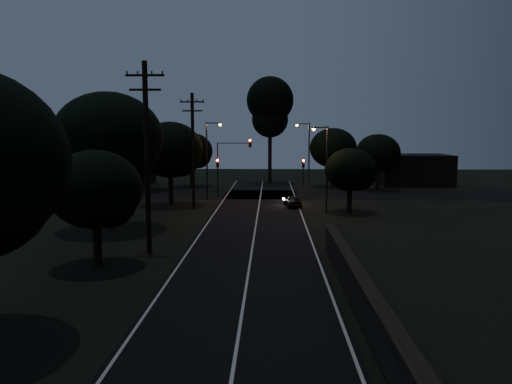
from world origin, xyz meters
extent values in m
plane|color=black|center=(0.00, 0.00, 0.00)|extent=(160.00, 160.00, 0.00)
cube|color=black|center=(0.00, 22.00, 0.01)|extent=(8.00, 70.00, 0.02)
cube|color=black|center=(0.00, 42.00, 0.01)|extent=(60.00, 8.00, 0.02)
cube|color=beige|center=(0.00, 22.00, 0.03)|extent=(0.12, 70.00, 0.01)
cube|color=beige|center=(-3.75, 22.00, 0.03)|extent=(0.12, 70.00, 0.01)
cube|color=beige|center=(3.75, 22.00, 0.03)|extent=(0.12, 70.00, 0.01)
cube|color=black|center=(4.60, 3.00, 0.75)|extent=(0.40, 26.00, 1.50)
cube|color=black|center=(4.60, 3.00, 1.55)|extent=(0.55, 26.00, 0.10)
cube|color=black|center=(8.00, 3.00, 0.60)|extent=(6.50, 26.00, 1.20)
cylinder|color=black|center=(-6.00, 15.00, 5.50)|extent=(0.30, 0.30, 11.00)
cube|color=black|center=(-6.00, 15.00, 10.20)|extent=(2.20, 0.12, 0.12)
cube|color=black|center=(-6.00, 15.00, 9.40)|extent=(1.80, 0.12, 0.12)
cylinder|color=black|center=(-6.00, 32.00, 5.25)|extent=(0.30, 0.30, 10.50)
cube|color=black|center=(-6.00, 32.00, 9.70)|extent=(2.20, 0.12, 0.12)
cube|color=black|center=(-6.00, 32.00, 8.90)|extent=(1.80, 0.12, 0.12)
cylinder|color=black|center=(-8.00, 12.00, 1.14)|extent=(0.44, 0.44, 2.28)
ellipsoid|color=black|center=(-8.00, 12.00, 4.09)|extent=(4.83, 4.83, 4.10)
sphere|color=black|center=(-7.15, 11.52, 3.60)|extent=(2.90, 2.90, 2.90)
cylinder|color=black|center=(-10.50, 22.00, 1.81)|extent=(0.44, 0.44, 3.62)
ellipsoid|color=black|center=(-10.50, 22.00, 6.55)|extent=(7.81, 7.81, 6.64)
sphere|color=black|center=(-9.13, 21.22, 5.77)|extent=(4.69, 4.69, 4.69)
cylinder|color=black|center=(-8.50, 34.00, 1.47)|extent=(0.44, 0.44, 2.95)
ellipsoid|color=black|center=(-8.50, 34.00, 5.31)|extent=(6.29, 6.29, 5.35)
sphere|color=black|center=(-7.40, 33.37, 4.68)|extent=(3.78, 3.78, 3.78)
cylinder|color=black|center=(-9.00, 50.00, 1.26)|extent=(0.44, 0.44, 2.53)
ellipsoid|color=black|center=(-9.00, 50.00, 4.56)|extent=(5.42, 5.42, 4.61)
sphere|color=black|center=(-8.05, 49.46, 4.02)|extent=(3.25, 3.25, 3.25)
cylinder|color=black|center=(-14.00, 46.00, 1.57)|extent=(0.44, 0.44, 3.14)
ellipsoid|color=black|center=(-14.00, 46.00, 5.62)|extent=(6.62, 6.62, 5.62)
sphere|color=black|center=(-12.84, 45.34, 4.96)|extent=(3.97, 3.97, 3.97)
cylinder|color=black|center=(9.00, 50.00, 1.37)|extent=(0.44, 0.44, 2.75)
ellipsoid|color=black|center=(9.00, 50.00, 4.96)|extent=(5.91, 5.91, 5.02)
sphere|color=black|center=(10.03, 49.41, 4.37)|extent=(3.55, 3.55, 3.55)
cylinder|color=black|center=(14.00, 47.00, 1.24)|extent=(0.44, 0.44, 2.49)
ellipsoid|color=black|center=(14.00, 47.00, 4.48)|extent=(5.31, 5.31, 4.51)
sphere|color=black|center=(14.93, 46.47, 3.95)|extent=(3.18, 3.18, 3.18)
cylinder|color=black|center=(8.00, 30.00, 1.04)|extent=(0.44, 0.44, 2.08)
ellipsoid|color=black|center=(8.00, 30.00, 3.74)|extent=(4.42, 4.42, 3.76)
sphere|color=black|center=(8.77, 29.56, 3.30)|extent=(2.65, 2.65, 2.65)
cylinder|color=black|center=(1.00, 55.00, 3.96)|extent=(0.50, 0.50, 7.93)
sphere|color=black|center=(1.00, 55.00, 11.25)|extent=(6.34, 6.34, 6.34)
sphere|color=black|center=(1.00, 55.00, 8.65)|extent=(4.90, 4.90, 4.90)
cube|color=black|center=(-20.00, 52.00, 2.20)|extent=(10.00, 8.00, 4.40)
cube|color=black|center=(20.00, 53.00, 2.00)|extent=(9.00, 7.00, 4.00)
cylinder|color=black|center=(-4.60, 40.00, 1.60)|extent=(0.12, 0.12, 3.20)
cube|color=black|center=(-4.60, 40.00, 3.65)|extent=(0.28, 0.22, 0.90)
sphere|color=#FF0705|center=(-4.60, 39.87, 3.95)|extent=(0.22, 0.22, 0.22)
cylinder|color=black|center=(4.60, 40.00, 1.60)|extent=(0.12, 0.12, 3.20)
cube|color=black|center=(4.60, 40.00, 3.65)|extent=(0.28, 0.22, 0.90)
sphere|color=#FF0705|center=(4.60, 39.87, 3.95)|extent=(0.22, 0.22, 0.22)
cylinder|color=black|center=(-4.60, 40.00, 2.50)|extent=(0.12, 0.12, 5.00)
cube|color=black|center=(-1.10, 40.00, 5.80)|extent=(0.28, 0.22, 0.90)
sphere|color=#FF0705|center=(-1.10, 39.87, 6.10)|extent=(0.22, 0.22, 0.22)
cube|color=black|center=(-2.85, 40.00, 5.80)|extent=(3.50, 0.08, 0.08)
cylinder|color=black|center=(-5.50, 38.00, 4.00)|extent=(0.16, 0.16, 8.00)
cube|color=black|center=(-4.80, 38.00, 7.90)|extent=(1.40, 0.10, 0.10)
cube|color=black|center=(-4.10, 38.00, 7.85)|extent=(0.35, 0.22, 0.12)
sphere|color=orange|center=(-4.10, 38.00, 7.75)|extent=(0.26, 0.26, 0.26)
cylinder|color=black|center=(5.50, 44.00, 4.00)|extent=(0.16, 0.16, 8.00)
cube|color=black|center=(4.80, 44.00, 7.90)|extent=(1.40, 0.10, 0.10)
cube|color=black|center=(4.10, 44.00, 7.85)|extent=(0.35, 0.22, 0.12)
sphere|color=orange|center=(4.10, 44.00, 7.75)|extent=(0.26, 0.26, 0.26)
cylinder|color=black|center=(6.00, 30.00, 3.75)|extent=(0.16, 0.16, 7.50)
cube|color=black|center=(5.40, 30.00, 7.40)|extent=(1.20, 0.10, 0.10)
cube|color=black|center=(4.80, 30.00, 7.35)|extent=(0.35, 0.22, 0.12)
sphere|color=orange|center=(4.80, 30.00, 7.25)|extent=(0.26, 0.26, 0.26)
imported|color=black|center=(3.20, 33.01, 0.55)|extent=(1.78, 3.37, 1.09)
camera|label=1|loc=(1.09, -13.41, 7.08)|focal=35.00mm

